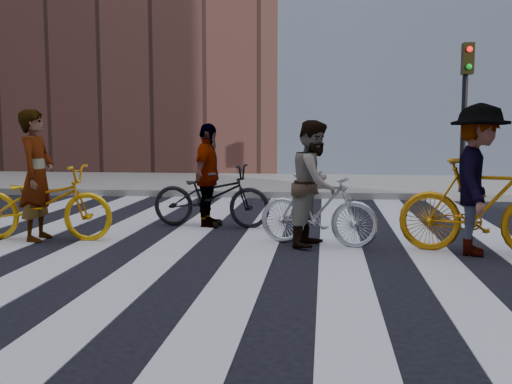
% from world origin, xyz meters
% --- Properties ---
extents(ground, '(100.00, 100.00, 0.00)m').
position_xyz_m(ground, '(0.00, 0.00, 0.00)').
color(ground, black).
rests_on(ground, ground).
extents(sidewalk_far, '(100.00, 5.00, 0.15)m').
position_xyz_m(sidewalk_far, '(0.00, 7.50, 0.07)').
color(sidewalk_far, gray).
rests_on(sidewalk_far, ground).
extents(zebra_crosswalk, '(8.25, 10.00, 0.01)m').
position_xyz_m(zebra_crosswalk, '(0.00, 0.00, 0.01)').
color(zebra_crosswalk, silver).
rests_on(zebra_crosswalk, ground).
extents(traffic_signal, '(0.22, 0.42, 3.33)m').
position_xyz_m(traffic_signal, '(4.40, 5.32, 2.28)').
color(traffic_signal, black).
rests_on(traffic_signal, ground).
extents(bike_yellow_left, '(2.03, 0.79, 1.05)m').
position_xyz_m(bike_yellow_left, '(-2.47, -0.19, 0.53)').
color(bike_yellow_left, '#FFB40E').
rests_on(bike_yellow_left, ground).
extents(bike_silver_mid, '(1.67, 0.88, 0.97)m').
position_xyz_m(bike_silver_mid, '(1.35, -0.12, 0.48)').
color(bike_silver_mid, '#B8BBC3').
rests_on(bike_silver_mid, ground).
extents(bike_yellow_right, '(2.05, 1.04, 1.19)m').
position_xyz_m(bike_yellow_right, '(3.35, -0.46, 0.59)').
color(bike_yellow_right, '#C57A0A').
rests_on(bike_yellow_right, ground).
extents(bike_dark_rear, '(1.95, 0.85, 0.99)m').
position_xyz_m(bike_dark_rear, '(-0.34, 1.19, 0.50)').
color(bike_dark_rear, black).
rests_on(bike_dark_rear, ground).
extents(rider_left, '(0.46, 0.68, 1.81)m').
position_xyz_m(rider_left, '(-2.52, -0.19, 0.91)').
color(rider_left, slate).
rests_on(rider_left, ground).
extents(rider_mid, '(0.83, 0.95, 1.66)m').
position_xyz_m(rider_mid, '(1.30, -0.12, 0.83)').
color(rider_mid, slate).
rests_on(rider_mid, ground).
extents(rider_right, '(0.97, 1.34, 1.86)m').
position_xyz_m(rider_right, '(3.30, -0.46, 0.93)').
color(rider_right, slate).
rests_on(rider_right, ground).
extents(rider_rear, '(0.49, 0.99, 1.63)m').
position_xyz_m(rider_rear, '(-0.39, 1.19, 0.81)').
color(rider_rear, slate).
rests_on(rider_rear, ground).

